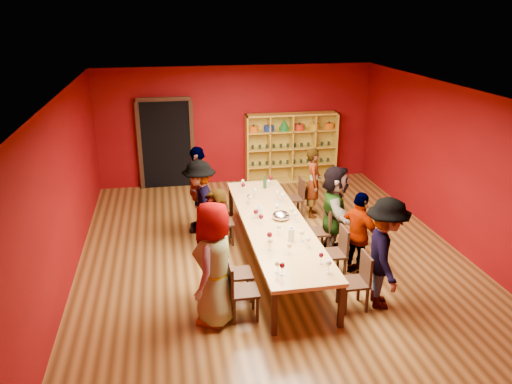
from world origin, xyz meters
TOP-DOWN VIEW (x-y plane):
  - room_shell at (0.00, 0.00)m, footprint 7.10×9.10m
  - tasting_table at (0.00, 0.00)m, footprint 1.10×4.50m
  - doorway at (-1.80, 4.43)m, footprint 1.40×0.17m
  - shelving_unit at (1.40, 4.32)m, footprint 2.40×0.40m
  - chair_person_left_0 at (-0.91, -1.66)m, footprint 0.42×0.42m
  - person_left_0 at (-1.25, -1.66)m, footprint 0.81×1.02m
  - chair_person_left_1 at (-0.91, -1.14)m, footprint 0.42×0.42m
  - person_left_1 at (-1.17, -1.14)m, footprint 0.70×0.80m
  - chair_person_left_3 at (-0.91, 0.88)m, footprint 0.42×0.42m
  - person_left_3 at (-1.25, 0.88)m, footprint 0.46×1.10m
  - chair_person_left_4 at (-0.91, 1.58)m, footprint 0.42×0.42m
  - person_left_4 at (-1.22, 1.58)m, footprint 0.62×1.10m
  - chair_person_right_0 at (0.91, -1.72)m, footprint 0.42×0.42m
  - person_right_0 at (1.30, -1.72)m, footprint 0.72×1.21m
  - chair_person_right_1 at (0.91, -0.77)m, footprint 0.42×0.42m
  - person_right_1 at (1.28, -0.77)m, footprint 0.73×0.96m
  - chair_person_right_2 at (0.91, 0.12)m, footprint 0.42×0.42m
  - person_right_2 at (1.15, 0.12)m, footprint 0.79×1.63m
  - chair_person_right_4 at (0.91, 1.88)m, footprint 0.42×0.42m
  - person_right_4 at (1.28, 1.88)m, footprint 0.53×0.64m
  - wine_glass_0 at (-0.30, 1.61)m, footprint 0.08×0.08m
  - wine_glass_1 at (-0.26, -0.09)m, footprint 0.08×0.08m
  - wine_glass_2 at (0.30, -1.07)m, footprint 0.07×0.07m
  - wine_glass_3 at (0.34, 1.92)m, footprint 0.09×0.09m
  - wine_glass_4 at (-0.12, 1.28)m, footprint 0.08×0.08m
  - wine_glass_5 at (-0.28, -0.85)m, footprint 0.09×0.09m
  - wine_glass_6 at (-0.26, 1.92)m, footprint 0.07×0.07m
  - wine_glass_7 at (-0.36, -1.76)m, footprint 0.07×0.07m
  - wine_glass_8 at (0.12, 0.33)m, footprint 0.09×0.09m
  - wine_glass_9 at (0.26, 1.78)m, footprint 0.07×0.07m
  - wine_glass_10 at (-0.29, 0.99)m, footprint 0.07×0.07m
  - wine_glass_11 at (-0.31, -1.06)m, footprint 0.08×0.08m
  - wine_glass_12 at (-0.05, -0.52)m, footprint 0.08×0.08m
  - wine_glass_13 at (0.33, 0.11)m, footprint 0.09×0.09m
  - wine_glass_14 at (-0.30, -1.84)m, footprint 0.08×0.08m
  - wine_glass_15 at (-0.29, 0.88)m, footprint 0.08×0.08m
  - wine_glass_16 at (0.26, -0.83)m, footprint 0.08×0.08m
  - wine_glass_17 at (0.36, -1.91)m, footprint 0.08×0.08m
  - wine_glass_18 at (0.28, 1.01)m, footprint 0.09×0.09m
  - wine_glass_19 at (-0.04, -1.22)m, footprint 0.07×0.07m
  - wine_glass_20 at (0.37, -0.04)m, footprint 0.07×0.07m
  - wine_glass_21 at (-0.31, 0.17)m, footprint 0.08×0.08m
  - wine_glass_22 at (0.36, 0.88)m, footprint 0.08×0.08m
  - wine_glass_23 at (0.34, -1.62)m, footprint 0.07×0.07m
  - spittoon_bowl at (0.14, 0.10)m, footprint 0.31×0.31m
  - carafe_a at (-0.23, 0.21)m, footprint 0.10×0.10m
  - carafe_b at (0.09, -0.81)m, footprint 0.13×0.13m
  - wine_bottle at (0.18, 1.77)m, footprint 0.08×0.08m

SIDE VIEW (x-z plane):
  - chair_person_left_0 at x=-0.91m, z-range 0.05..0.94m
  - chair_person_left_1 at x=-0.91m, z-range 0.05..0.94m
  - chair_person_left_3 at x=-0.91m, z-range 0.05..0.94m
  - chair_person_left_4 at x=-0.91m, z-range 0.05..0.94m
  - chair_person_right_0 at x=0.91m, z-range 0.05..0.94m
  - chair_person_right_1 at x=0.91m, z-range 0.05..0.94m
  - chair_person_right_2 at x=0.91m, z-range 0.05..0.94m
  - chair_person_right_4 at x=0.91m, z-range 0.05..0.94m
  - tasting_table at x=0.00m, z-range 0.32..1.07m
  - person_right_1 at x=1.28m, z-range 0.00..1.50m
  - person_right_4 at x=1.28m, z-range 0.00..1.53m
  - spittoon_bowl at x=0.14m, z-range 0.74..0.91m
  - person_right_2 at x=1.15m, z-range 0.00..1.69m
  - person_left_3 at x=-1.25m, z-range 0.00..1.70m
  - carafe_a at x=-0.23m, z-range 0.74..0.98m
  - wine_bottle at x=0.18m, z-range 0.72..1.01m
  - carafe_b at x=0.09m, z-range 0.74..1.00m
  - person_right_0 at x=1.30m, z-range 0.00..1.75m
  - wine_glass_6 at x=-0.26m, z-range 0.79..0.97m
  - wine_glass_20 at x=0.37m, z-range 0.79..0.97m
  - wine_glass_7 at x=-0.36m, z-range 0.79..0.97m
  - wine_glass_10 at x=-0.29m, z-range 0.79..0.97m
  - wine_glass_9 at x=0.26m, z-range 0.79..0.97m
  - wine_glass_2 at x=0.30m, z-range 0.79..0.97m
  - wine_glass_19 at x=-0.04m, z-range 0.79..0.97m
  - wine_glass_23 at x=0.34m, z-range 0.79..0.98m
  - wine_glass_12 at x=-0.05m, z-range 0.79..0.98m
  - wine_glass_4 at x=-0.12m, z-range 0.79..0.98m
  - wine_glass_14 at x=-0.30m, z-range 0.79..0.99m
  - wine_glass_21 at x=-0.31m, z-range 0.79..0.99m
  - person_left_4 at x=-1.22m, z-range 0.00..1.78m
  - wine_glass_16 at x=0.26m, z-range 0.79..0.99m
  - wine_glass_15 at x=-0.29m, z-range 0.80..1.00m
  - wine_glass_22 at x=0.36m, z-range 0.80..1.00m
  - wine_glass_0 at x=-0.30m, z-range 0.80..1.00m
  - wine_glass_1 at x=-0.26m, z-range 0.80..1.00m
  - wine_glass_17 at x=0.36m, z-range 0.80..1.01m
  - wine_glass_11 at x=-0.31m, z-range 0.80..1.01m
  - wine_glass_3 at x=0.34m, z-range 0.80..1.01m
  - wine_glass_8 at x=0.12m, z-range 0.80..1.01m
  - wine_glass_13 at x=0.33m, z-range 0.80..1.02m
  - wine_glass_18 at x=0.28m, z-range 0.80..1.02m
  - wine_glass_5 at x=-0.28m, z-range 0.80..1.02m
  - person_left_1 at x=-1.17m, z-range 0.00..1.83m
  - person_left_0 at x=-1.25m, z-range 0.00..1.85m
  - shelving_unit at x=1.40m, z-range 0.08..1.88m
  - doorway at x=-1.80m, z-range -0.03..2.27m
  - room_shell at x=0.00m, z-range -0.02..3.02m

